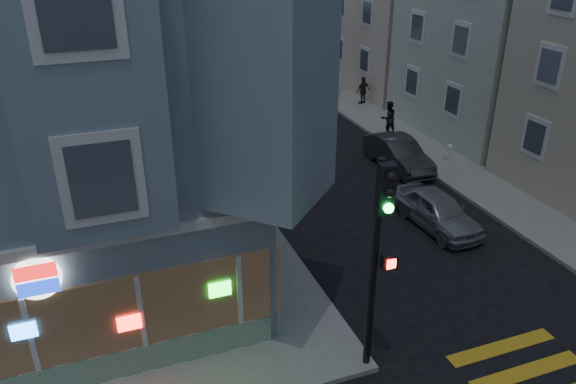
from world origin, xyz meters
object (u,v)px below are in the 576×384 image
parked_car_b (398,154)px  parked_car_c (260,75)px  pedestrian_a (388,118)px  parked_car_a (438,211)px  utility_pole (338,22)px  fire_hydrant (449,152)px  street_tree_near (304,21)px  parked_car_d (286,97)px  pedestrian_b (363,90)px  street_tree_far (267,6)px  traffic_signal (380,235)px

parked_car_b → parked_car_c: size_ratio=0.90×
pedestrian_a → parked_car_a: bearing=66.8°
utility_pole → fire_hydrant: utility_pole is taller
street_tree_near → parked_car_d: (-3.60, -6.21, -3.32)m
parked_car_d → pedestrian_b: bearing=-19.1°
street_tree_far → fire_hydrant: 25.47m
pedestrian_a → parked_car_d: bearing=-70.6°
street_tree_far → utility_pole: bearing=-90.8°
pedestrian_a → parked_car_d: pedestrian_a is taller
street_tree_near → parked_car_b: size_ratio=1.25×
street_tree_far → pedestrian_b: bearing=-87.1°
utility_pole → pedestrian_b: (1.00, -1.73, -3.83)m
fire_hydrant → pedestrian_b: bearing=87.3°
street_tree_far → parked_car_d: size_ratio=1.20×
street_tree_far → parked_car_c: (-3.60, -9.01, -3.25)m
street_tree_far → parked_car_c: bearing=-111.8°
street_tree_near → pedestrian_b: bearing=-84.1°
parked_car_d → street_tree_far: bearing=75.7°
pedestrian_a → fire_hydrant: bearing=97.8°
street_tree_far → parked_car_d: 15.03m
parked_car_a → fire_hydrant: (3.95, 4.92, -0.09)m
parked_car_b → traffic_signal: size_ratio=0.76×
street_tree_near → traffic_signal: (-9.38, -27.84, -0.02)m
parked_car_a → pedestrian_b: bearing=70.4°
parked_car_c → traffic_signal: bearing=-99.7°
pedestrian_b → traffic_signal: bearing=46.5°
street_tree_far → parked_car_d: street_tree_far is taller
traffic_signal → utility_pole: bearing=78.1°
parked_car_a → parked_car_c: size_ratio=0.83×
utility_pole → street_tree_near: size_ratio=1.70×
pedestrian_a → parked_car_c: 12.49m
utility_pole → parked_car_b: utility_pole is taller
traffic_signal → fire_hydrant: (9.73, 10.60, -3.33)m
utility_pole → pedestrian_b: utility_pole is taller
utility_pole → parked_car_a: bearing=-101.9°
utility_pole → parked_car_b: size_ratio=2.12×
street_tree_near → pedestrian_a: bearing=-92.4°
street_tree_near → street_tree_far: same height
utility_pole → street_tree_far: bearing=89.2°
traffic_signal → street_tree_far: bearing=86.2°
utility_pole → street_tree_near: (0.20, 6.00, -0.86)m
street_tree_far → fire_hydrant: size_ratio=6.50×
utility_pole → parked_car_c: (-3.40, 4.99, -4.11)m
street_tree_near → pedestrian_a: (-0.55, -13.12, -2.89)m
street_tree_near → fire_hydrant: size_ratio=6.50×
street_tree_near → pedestrian_a: size_ratio=2.97×
street_tree_far → parked_car_a: street_tree_far is taller
street_tree_far → parked_car_c: 10.23m
utility_pole → pedestrian_b: size_ratio=5.49×
street_tree_near → pedestrian_b: (0.80, -7.73, -2.97)m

